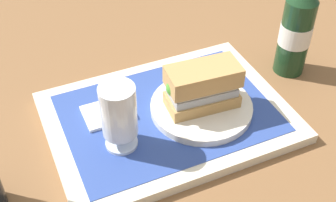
{
  "coord_description": "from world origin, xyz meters",
  "views": [
    {
      "loc": [
        0.25,
        0.56,
        0.59
      ],
      "look_at": [
        0.0,
        0.0,
        0.05
      ],
      "focal_mm": 47.9,
      "sensor_mm": 36.0,
      "label": 1
    }
  ],
  "objects": [
    {
      "name": "tray",
      "position": [
        0.0,
        0.0,
        0.01
      ],
      "size": [
        0.44,
        0.32,
        0.02
      ],
      "primitive_type": "cube",
      "color": "beige",
      "rests_on": "ground_plane"
    },
    {
      "name": "ground_plane",
      "position": [
        0.0,
        0.0,
        0.0
      ],
      "size": [
        3.0,
        3.0,
        0.0
      ],
      "primitive_type": "plane",
      "color": "brown"
    },
    {
      "name": "beer_glass",
      "position": [
        0.11,
        0.04,
        0.09
      ],
      "size": [
        0.06,
        0.06,
        0.12
      ],
      "color": "silver",
      "rests_on": "placemat"
    },
    {
      "name": "plate",
      "position": [
        -0.06,
        0.02,
        0.03
      ],
      "size": [
        0.19,
        0.19,
        0.01
      ],
      "primitive_type": "cylinder",
      "color": "silver",
      "rests_on": "placemat"
    },
    {
      "name": "napkin_folded",
      "position": [
        0.1,
        -0.04,
        0.02
      ],
      "size": [
        0.09,
        0.07,
        0.01
      ],
      "primitive_type": "cube",
      "color": "white",
      "rests_on": "placemat"
    },
    {
      "name": "sandwich",
      "position": [
        -0.06,
        0.02,
        0.08
      ],
      "size": [
        0.14,
        0.07,
        0.08
      ],
      "rotation": [
        0.0,
        0.0,
        -0.08
      ],
      "color": "tan",
      "rests_on": "plate"
    },
    {
      "name": "second_bottle",
      "position": [
        -0.3,
        -0.04,
        0.1
      ],
      "size": [
        0.07,
        0.07,
        0.27
      ],
      "color": "#19381E",
      "rests_on": "ground_plane"
    },
    {
      "name": "placemat",
      "position": [
        0.0,
        0.0,
        0.02
      ],
      "size": [
        0.38,
        0.27,
        0.0
      ],
      "primitive_type": "cube",
      "color": "#2D4793",
      "rests_on": "tray"
    }
  ]
}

